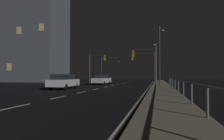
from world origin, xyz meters
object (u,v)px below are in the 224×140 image
object	(u,v)px
traffic_light_overhead_east	(144,61)
traffic_light_far_center	(109,64)
traffic_light_far_right	(97,63)
building_distant	(26,36)
traffic_light_far_left	(145,59)
street_lamp_far_end	(156,58)
street_lamp_median	(160,50)
car	(64,81)
car_oncoming	(102,79)

from	to	relation	value
traffic_light_overhead_east	traffic_light_far_center	xyz separation A→B (m)	(-8.26, 9.87, 0.20)
traffic_light_far_right	building_distant	size ratio (longest dim) A/B	0.26
traffic_light_far_center	traffic_light_far_right	world-z (taller)	traffic_light_far_center
traffic_light_overhead_east	traffic_light_far_left	xyz separation A→B (m)	(0.44, -3.88, 0.09)
traffic_light_far_left	traffic_light_far_right	distance (m)	11.48
traffic_light_overhead_east	traffic_light_far_center	bearing A→B (deg)	129.92
traffic_light_far_left	street_lamp_far_end	distance (m)	14.32
traffic_light_far_center	street_lamp_far_end	world-z (taller)	street_lamp_far_end
traffic_light_overhead_east	street_lamp_median	xyz separation A→B (m)	(2.56, -3.43, 1.35)
traffic_light_far_left	building_distant	xyz separation A→B (m)	(-27.98, 11.32, 6.71)
car	street_lamp_far_end	bearing A→B (deg)	68.58
car	traffic_light_overhead_east	distance (m)	15.46
traffic_light_far_right	building_distant	xyz separation A→B (m)	(-18.66, 4.62, 6.73)
car_oncoming	building_distant	distance (m)	25.39
traffic_light_far_center	building_distant	world-z (taller)	building_distant
car	traffic_light_far_right	world-z (taller)	traffic_light_far_right
traffic_light_far_left	traffic_light_overhead_east	bearing A→B (deg)	96.42
car	building_distant	bearing A→B (deg)	134.20
car_oncoming	street_lamp_median	xyz separation A→B (m)	(8.88, -0.89, 4.25)
traffic_light_far_left	street_lamp_far_end	xyz separation A→B (m)	(1.40, 14.20, 1.20)
traffic_light_overhead_east	traffic_light_far_left	size ratio (longest dim) A/B	0.97
car	traffic_light_overhead_east	world-z (taller)	traffic_light_overhead_east
building_distant	street_lamp_median	bearing A→B (deg)	-19.87
building_distant	street_lamp_far_end	bearing A→B (deg)	5.60
traffic_light_far_center	street_lamp_far_end	bearing A→B (deg)	2.55
traffic_light_far_right	street_lamp_median	distance (m)	13.10
car_oncoming	street_lamp_median	size ratio (longest dim) A/B	0.54
traffic_light_far_right	building_distant	bearing A→B (deg)	166.10
traffic_light_overhead_east	street_lamp_far_end	xyz separation A→B (m)	(1.84, 10.32, 1.30)
car	traffic_light_far_right	xyz separation A→B (m)	(-1.47, 16.08, 2.98)
traffic_light_overhead_east	traffic_light_far_right	world-z (taller)	traffic_light_far_right
traffic_light_far_right	car	bearing A→B (deg)	-84.78
street_lamp_far_end	traffic_light_far_left	bearing A→B (deg)	-95.64
car_oncoming	traffic_light_far_right	bearing A→B (deg)	115.54
street_lamp_far_end	street_lamp_median	bearing A→B (deg)	-87.00
traffic_light_far_center	street_lamp_median	distance (m)	17.19
building_distant	traffic_light_overhead_east	bearing A→B (deg)	-15.13
traffic_light_overhead_east	building_distant	xyz separation A→B (m)	(-27.54, 7.44, 6.81)
street_lamp_median	traffic_light_far_center	bearing A→B (deg)	129.12
traffic_light_far_center	traffic_light_far_left	xyz separation A→B (m)	(8.70, -13.75, -0.11)
traffic_light_far_center	traffic_light_far_right	distance (m)	7.08
car_oncoming	traffic_light_overhead_east	size ratio (longest dim) A/B	0.89
car	traffic_light_far_left	distance (m)	12.59
traffic_light_overhead_east	building_distant	bearing A→B (deg)	164.87
traffic_light_overhead_east	traffic_light_far_right	bearing A→B (deg)	162.36
car_oncoming	street_lamp_median	distance (m)	9.88
traffic_light_overhead_east	traffic_light_far_left	world-z (taller)	traffic_light_far_left
car_oncoming	traffic_light_far_left	world-z (taller)	traffic_light_far_left
traffic_light_far_center	street_lamp_median	xyz separation A→B (m)	(10.82, -13.31, 1.15)
car_oncoming	building_distant	size ratio (longest dim) A/B	0.21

